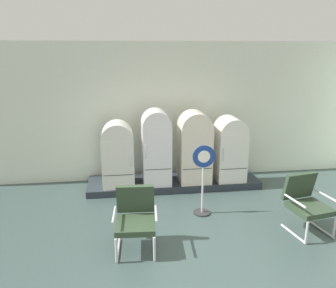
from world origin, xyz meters
TOP-DOWN VIEW (x-y plane):
  - ground at (0.00, 0.00)m, footprint 12.00×10.00m
  - back_wall at (0.00, 3.66)m, footprint 11.76×0.12m
  - display_plinth at (0.00, 3.02)m, footprint 3.83×0.95m
  - refrigerator_0 at (-1.23, 2.91)m, footprint 0.67×0.67m
  - refrigerator_1 at (-0.40, 2.92)m, footprint 0.60×0.68m
  - refrigerator_2 at (0.44, 2.92)m, footprint 0.68×0.68m
  - refrigerator_3 at (1.25, 2.92)m, footprint 0.63×0.68m
  - armchair_left at (-0.96, 0.66)m, footprint 0.70×0.75m
  - armchair_right at (1.93, 0.82)m, footprint 0.75×0.81m
  - sign_stand at (0.33, 1.61)m, footprint 0.41×0.32m

SIDE VIEW (x-z plane):
  - ground at x=0.00m, z-range -0.05..0.00m
  - display_plinth at x=0.00m, z-range 0.00..0.15m
  - armchair_left at x=-0.96m, z-range 0.04..1.03m
  - armchair_right at x=1.93m, z-range 0.04..1.03m
  - sign_stand at x=0.33m, z-range -0.06..1.30m
  - refrigerator_0 at x=-1.23m, z-range 0.18..1.57m
  - refrigerator_3 at x=1.25m, z-range 0.19..1.62m
  - refrigerator_2 at x=0.44m, z-range 0.19..1.77m
  - refrigerator_1 at x=-0.40m, z-range 0.20..1.83m
  - back_wall at x=0.00m, z-range 0.01..3.19m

